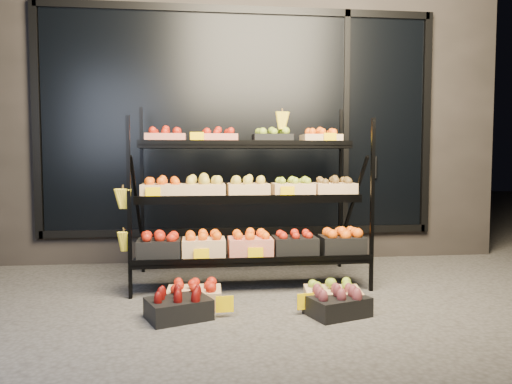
{
  "coord_description": "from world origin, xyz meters",
  "views": [
    {
      "loc": [
        -0.47,
        -3.95,
        1.16
      ],
      "look_at": [
        0.06,
        0.55,
        0.85
      ],
      "focal_mm": 35.0,
      "sensor_mm": 36.0,
      "label": 1
    }
  ],
  "objects": [
    {
      "name": "tag_floor_a",
      "position": [
        -0.28,
        -0.4,
        0.06
      ],
      "size": [
        0.13,
        0.01,
        0.12
      ],
      "primitive_type": "cube",
      "color": "#FFCA00",
      "rests_on": "ground"
    },
    {
      "name": "floor_crate_left",
      "position": [
        -0.5,
        -0.11,
        0.1
      ],
      "size": [
        0.43,
        0.32,
        0.21
      ],
      "rotation": [
        0.0,
        0.0,
        -0.03
      ],
      "color": "#D6AF7B",
      "rests_on": "ground"
    },
    {
      "name": "display_rack",
      "position": [
        -0.01,
        0.6,
        0.79
      ],
      "size": [
        2.18,
        1.02,
        1.72
      ],
      "color": "black",
      "rests_on": "ground"
    },
    {
      "name": "building",
      "position": [
        0.0,
        2.59,
        1.75
      ],
      "size": [
        6.0,
        2.08,
        3.5
      ],
      "color": "#2D2826",
      "rests_on": "ground"
    },
    {
      "name": "floor_crate_midright",
      "position": [
        0.56,
        -0.25,
        0.1
      ],
      "size": [
        0.46,
        0.36,
        0.21
      ],
      "rotation": [
        0.0,
        0.0,
        -0.12
      ],
      "color": "#D6AF7B",
      "rests_on": "ground"
    },
    {
      "name": "tag_floor_b",
      "position": [
        0.32,
        -0.4,
        0.06
      ],
      "size": [
        0.13,
        0.01,
        0.12
      ],
      "primitive_type": "cube",
      "color": "#FFCA00",
      "rests_on": "ground"
    },
    {
      "name": "ground",
      "position": [
        0.0,
        0.0,
        0.0
      ],
      "size": [
        24.0,
        24.0,
        0.0
      ],
      "primitive_type": "plane",
      "color": "#514F4C",
      "rests_on": "ground"
    },
    {
      "name": "floor_crate_right",
      "position": [
        0.55,
        -0.44,
        0.1
      ],
      "size": [
        0.5,
        0.43,
        0.21
      ],
      "rotation": [
        0.0,
        0.0,
        0.33
      ],
      "color": "black",
      "rests_on": "ground"
    },
    {
      "name": "floor_crate_midleft",
      "position": [
        -0.61,
        -0.38,
        0.1
      ],
      "size": [
        0.52,
        0.45,
        0.21
      ],
      "rotation": [
        0.0,
        0.0,
        0.37
      ],
      "color": "black",
      "rests_on": "ground"
    }
  ]
}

